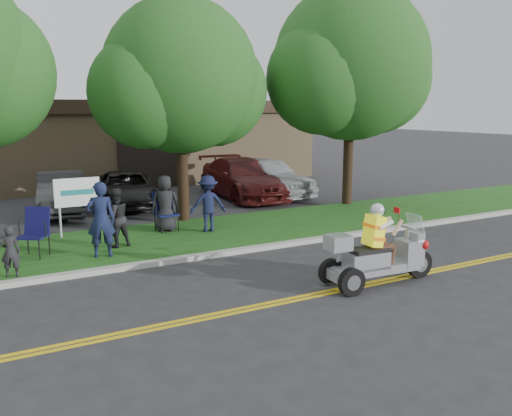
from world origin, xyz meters
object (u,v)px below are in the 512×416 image
lawn_chair_b (164,209)px  parked_car_right (243,178)px  spectator_adult_left (101,219)px  parked_car_left (62,193)px  lawn_chair_a (35,229)px  trike_scooter (377,256)px  parked_car_mid (126,190)px  parked_car_far_right (267,176)px  spectator_adult_mid (116,218)px

lawn_chair_b → parked_car_right: bearing=38.9°
spectator_adult_left → parked_car_right: spectator_adult_left is taller
parked_car_left → parked_car_right: parked_car_right is taller
lawn_chair_a → parked_car_right: 10.46m
parked_car_right → lawn_chair_b: bearing=-133.5°
lawn_chair_b → lawn_chair_a: bearing=-167.0°
trike_scooter → parked_car_mid: trike_scooter is taller
lawn_chair_a → parked_car_right: parked_car_right is taller
parked_car_mid → parked_car_far_right: (5.89, -0.42, 0.17)m
spectator_adult_left → parked_car_mid: 7.31m
parked_car_left → lawn_chair_a: bearing=-95.5°
lawn_chair_b → spectator_adult_left: spectator_adult_left is taller
parked_car_mid → parked_car_right: bearing=7.7°
lawn_chair_b → spectator_adult_mid: bearing=-149.2°
lawn_chair_b → parked_car_right: size_ratio=0.21×
spectator_adult_mid → parked_car_far_right: 9.67m
lawn_chair_b → parked_car_far_right: (6.10, 4.43, 0.08)m
trike_scooter → parked_car_mid: (-2.08, 11.48, 0.05)m
lawn_chair_a → spectator_adult_mid: bearing=31.7°
trike_scooter → parked_car_left: 12.20m
spectator_adult_left → parked_car_mid: bearing=-96.2°
spectator_adult_left → parked_car_left: 6.76m
spectator_adult_mid → parked_car_left: 5.97m
spectator_adult_mid → parked_car_left: size_ratio=0.35×
trike_scooter → parked_car_right: size_ratio=0.48×
lawn_chair_b → spectator_adult_mid: (-1.76, -1.20, 0.12)m
lawn_chair_a → parked_car_far_right: size_ratio=0.24×
parked_car_right → parked_car_far_right: parked_car_far_right is taller
parked_car_right → trike_scooter: bearing=-99.7°
parked_car_mid → parked_car_far_right: bearing=6.3°
trike_scooter → spectator_adult_left: 6.55m
lawn_chair_b → parked_car_mid: size_ratio=0.24×
lawn_chair_a → lawn_chair_b: 3.86m
parked_car_right → parked_car_far_right: size_ratio=1.14×
lawn_chair_a → parked_car_far_right: 11.26m
lawn_chair_b → parked_car_left: bearing=110.1°
lawn_chair_a → lawn_chair_b: size_ratio=1.03×
spectator_adult_mid → trike_scooter: bearing=117.5°
parked_car_mid → lawn_chair_b: bearing=-82.1°
trike_scooter → lawn_chair_b: trike_scooter is taller
lawn_chair_b → parked_car_far_right: parked_car_far_right is taller
parked_car_mid → parked_car_right: (4.84, -0.23, 0.15)m
trike_scooter → lawn_chair_a: 8.15m
lawn_chair_a → lawn_chair_b: bearing=51.2°
lawn_chair_b → parked_car_right: parked_car_right is taller
lawn_chair_b → parked_car_left: parked_car_left is taller
lawn_chair_a → parked_car_far_right: parked_car_far_right is taller
trike_scooter → parked_car_far_right: (3.81, 11.05, 0.22)m
lawn_chair_a → lawn_chair_b: lawn_chair_a is taller
lawn_chair_b → parked_car_right: 6.85m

